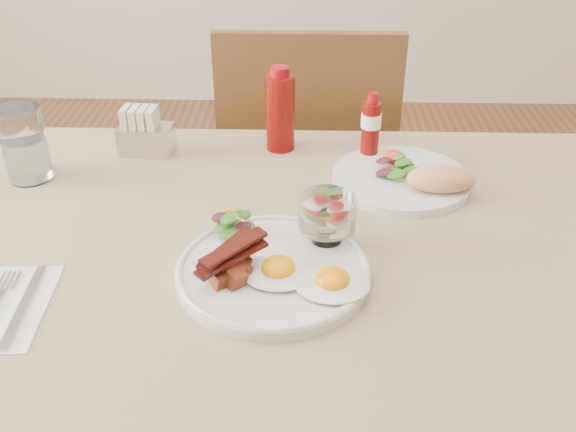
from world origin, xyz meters
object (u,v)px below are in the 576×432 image
Objects in this scene: ketchup_bottle at (280,111)px; water_glass at (25,148)px; table at (306,293)px; sugar_caddy at (145,134)px; main_plate at (273,272)px; hot_sauce_bottle at (371,128)px; fruit_cup at (327,213)px; chair_far at (307,175)px; second_plate at (410,178)px.

water_glass is at bearing -162.98° from ketchup_bottle.
ketchup_bottle is at bearing 98.76° from table.
sugar_caddy is 0.22m from water_glass.
hot_sauce_bottle is at bearing 66.29° from main_plate.
ketchup_bottle is at bearing 11.40° from sugar_caddy.
fruit_cup reaches higher than main_plate.
chair_far reaches higher than ketchup_bottle.
hot_sauce_bottle is at bearing 73.89° from fruit_cup.
second_plate is at bearing -32.11° from ketchup_bottle.
main_plate is at bearing -123.78° from table.
water_glass is at bearing -171.51° from hot_sauce_bottle.
table is at bearing -22.87° from water_glass.
hot_sauce_bottle reaches higher than second_plate.
sugar_caddy is at bearing 166.58° from second_plate.
hot_sauce_bottle is 1.26× the size of sugar_caddy.
main_plate is 0.42m from hot_sauce_bottle.
table is at bearing -81.24° from ketchup_bottle.
ketchup_bottle is (-0.24, 0.15, 0.06)m from second_plate.
sugar_caddy is 0.79× the size of water_glass.
table is 0.13m from main_plate.
table is 15.16× the size of fruit_cup.
main_plate is at bearing -89.17° from ketchup_bottle.
main_plate is 0.36m from second_plate.
ketchup_bottle reaches higher than main_plate.
second_plate is 1.85× the size of water_glass.
table is at bearing -111.07° from hot_sauce_bottle.
hot_sauce_bottle is 0.63m from water_glass.
hot_sauce_bottle is at bearing -14.67° from ketchup_bottle.
sugar_caddy is at bearing -133.14° from chair_far.
second_plate is (0.18, 0.20, 0.11)m from table.
table is 9.80× the size of hot_sauce_bottle.
chair_far reaches higher than main_plate.
main_plate is at bearing -113.71° from hot_sauce_bottle.
fruit_cup is 0.32m from hot_sauce_bottle.
hot_sauce_bottle reaches higher than fruit_cup.
chair_far is 5.53× the size of ketchup_bottle.
fruit_cup reaches higher than second_plate.
chair_far reaches higher than water_glass.
water_glass is at bearing -138.56° from chair_far.
hot_sauce_bottle is (-0.07, 0.10, 0.05)m from second_plate.
second_plate is at bearing -68.15° from chair_far.
chair_far is 0.77m from main_plate.
chair_far reaches higher than hot_sauce_bottle.
table is 0.16m from fruit_cup.
ketchup_bottle is (-0.01, 0.43, 0.07)m from main_plate.
fruit_cup is at bearing -87.40° from chair_far.
water_glass reaches higher than table.
ketchup_bottle is at bearing 103.51° from fruit_cup.
water_glass is at bearing 148.08° from main_plate.
ketchup_bottle reaches higher than table.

